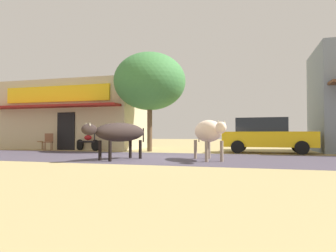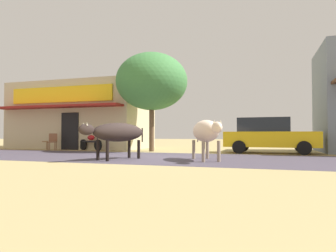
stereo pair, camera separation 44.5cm
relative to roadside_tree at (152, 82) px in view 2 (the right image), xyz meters
name	(u,v)px [view 2 (the right image)]	position (x,y,z in m)	size (l,w,h in m)	color
ground	(148,157)	(1.24, -3.68, -3.58)	(80.00, 80.00, 0.00)	tan
asphalt_road	(148,157)	(1.24, -3.68, -3.58)	(72.00, 5.49, 0.00)	#443D4A
storefront_left_cafe	(82,116)	(-5.63, 2.27, -1.55)	(8.32, 5.23, 4.05)	#C1B18B
roadside_tree	(152,82)	(0.00, 0.00, 0.00)	(3.68, 3.68, 5.06)	brown
parked_hatchback_car	(269,135)	(5.70, 0.25, -2.74)	(4.20, 1.92, 1.64)	yellow
parked_motorcycle	(91,142)	(-3.45, -0.18, -3.12)	(1.81, 0.80, 1.05)	black
cow_near_brown	(118,133)	(0.62, -4.98, -2.64)	(1.53, 2.68, 1.28)	#2B211E
cow_far_dark	(206,131)	(3.63, -4.40, -2.60)	(1.56, 2.40, 1.37)	beige
cafe_chair_near_tree	(53,141)	(-5.64, -0.53, -3.07)	(0.59, 0.59, 0.92)	brown
cafe_chair_by_doorway	(48,140)	(-6.68, 0.39, -3.07)	(0.51, 0.51, 0.92)	brown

